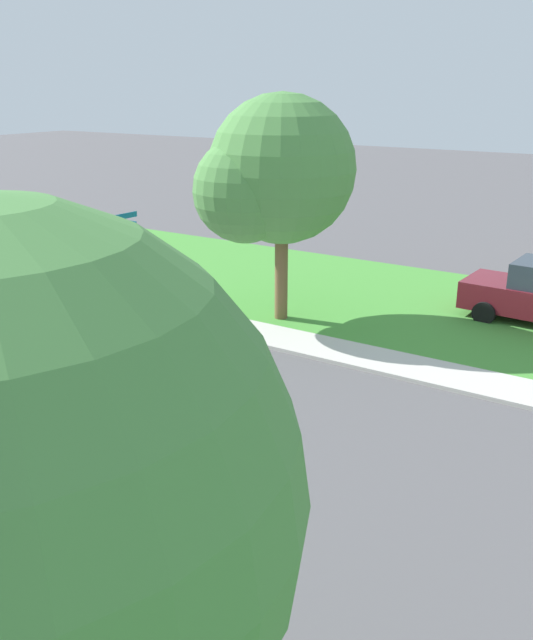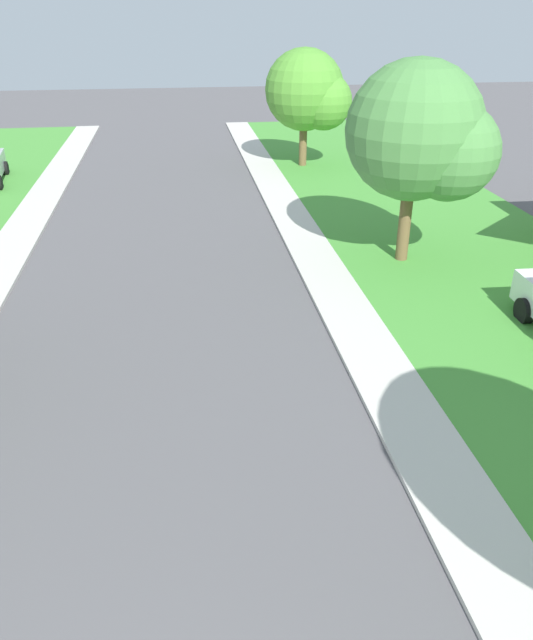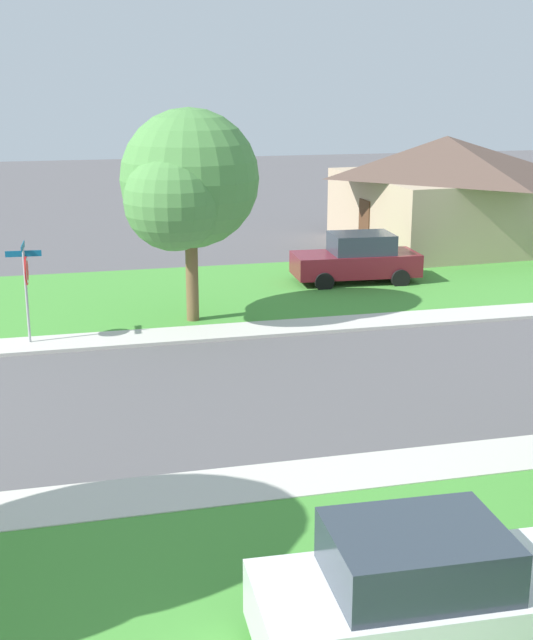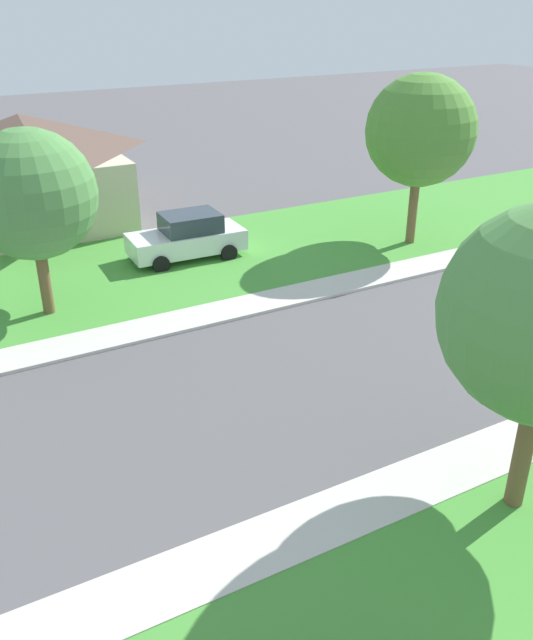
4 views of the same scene
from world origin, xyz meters
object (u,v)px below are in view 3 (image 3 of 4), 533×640
at_px(car_white_across_road, 426,594).
at_px(tree_across_left, 186,184).
at_px(stop_sign_far_corner, 26,277).
at_px(car_maroon_far_down_street, 357,259).
at_px(house_left_setback, 444,190).

bearing_deg(car_white_across_road, tree_across_left, -178.38).
height_order(stop_sign_far_corner, car_white_across_road, stop_sign_far_corner).
bearing_deg(car_white_across_road, car_maroon_far_down_street, 162.63).
xyz_separation_m(stop_sign_far_corner, car_maroon_far_down_street, (-4.76, 10.91, -1.01)).
bearing_deg(car_white_across_road, stop_sign_far_corner, -161.53).
bearing_deg(car_white_across_road, house_left_setback, 154.53).
relative_size(stop_sign_far_corner, tree_across_left, 0.45).
xyz_separation_m(car_maroon_far_down_street, house_left_setback, (-5.81, 5.92, 1.50)).
xyz_separation_m(car_white_across_road, house_left_setback, (-25.13, 11.97, 1.50)).
xyz_separation_m(car_maroon_far_down_street, car_white_across_road, (19.33, -6.05, 0.00)).
relative_size(car_white_across_road, house_left_setback, 0.46).
distance_m(car_maroon_far_down_street, house_left_setback, 8.43).
distance_m(tree_across_left, house_left_setback, 15.79).
relative_size(stop_sign_far_corner, house_left_setback, 0.29).
xyz_separation_m(stop_sign_far_corner, house_left_setback, (-10.57, 16.84, 0.49)).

